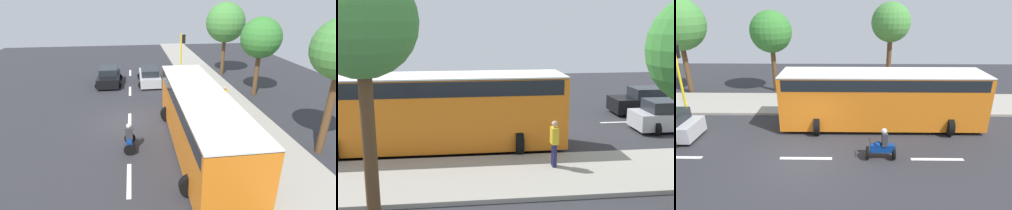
% 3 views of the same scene
% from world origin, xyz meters
% --- Properties ---
extents(ground_plane, '(40.00, 60.00, 0.10)m').
position_xyz_m(ground_plane, '(0.00, 0.00, -0.05)').
color(ground_plane, '#2D2D33').
extents(sidewalk, '(4.00, 60.00, 0.15)m').
position_xyz_m(sidewalk, '(7.00, 0.00, 0.07)').
color(sidewalk, '#9E998E').
rests_on(sidewalk, ground).
extents(lane_stripe_north, '(0.20, 2.40, 0.01)m').
position_xyz_m(lane_stripe_north, '(0.00, -6.00, 0.01)').
color(lane_stripe_north, white).
rests_on(lane_stripe_north, ground).
extents(lane_stripe_mid, '(0.20, 2.40, 0.01)m').
position_xyz_m(lane_stripe_mid, '(0.00, 0.00, 0.01)').
color(lane_stripe_mid, white).
rests_on(lane_stripe_mid, ground).
extents(lane_stripe_south, '(0.20, 2.40, 0.01)m').
position_xyz_m(lane_stripe_south, '(0.00, 6.00, 0.01)').
color(lane_stripe_south, white).
rests_on(lane_stripe_south, ground).
extents(city_bus, '(3.20, 11.00, 3.16)m').
position_xyz_m(city_bus, '(3.58, -3.79, 1.85)').
color(city_bus, orange).
rests_on(city_bus, ground).
extents(motorcycle, '(0.60, 1.30, 1.53)m').
position_xyz_m(motorcycle, '(0.04, -3.45, 0.64)').
color(motorcycle, black).
rests_on(motorcycle, ground).
extents(pedestrian_near_signal, '(0.40, 0.24, 1.69)m').
position_xyz_m(pedestrian_near_signal, '(6.48, 0.73, 1.06)').
color(pedestrian_near_signal, '#1E1E4C').
rests_on(pedestrian_near_signal, sidewalk).
extents(traffic_light_corner, '(0.49, 0.24, 4.50)m').
position_xyz_m(traffic_light_corner, '(4.85, 8.03, 2.93)').
color(traffic_light_corner, yellow).
rests_on(traffic_light_corner, ground).
extents(street_tree_south, '(3.10, 3.10, 6.14)m').
position_xyz_m(street_tree_south, '(10.15, 3.83, 4.54)').
color(street_tree_south, brown).
rests_on(street_tree_south, ground).
extents(street_tree_north, '(3.82, 3.82, 7.09)m').
position_xyz_m(street_tree_north, '(9.54, 10.35, 5.15)').
color(street_tree_north, brown).
rests_on(street_tree_north, ground).
extents(street_tree_center, '(2.82, 2.82, 6.71)m').
position_xyz_m(street_tree_center, '(9.70, -4.97, 5.22)').
color(street_tree_center, brown).
rests_on(street_tree_center, ground).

